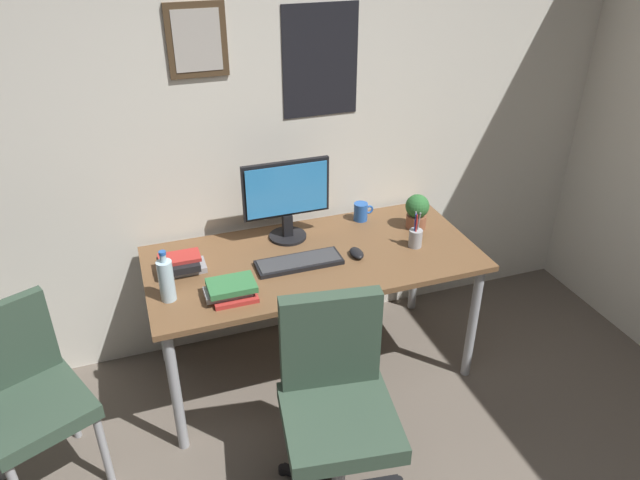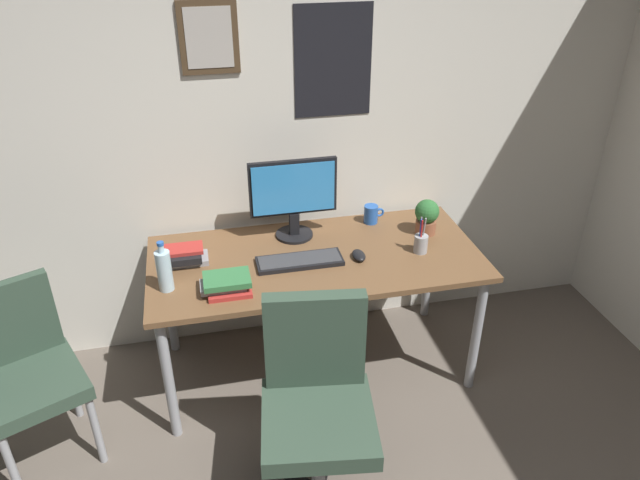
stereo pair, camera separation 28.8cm
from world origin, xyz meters
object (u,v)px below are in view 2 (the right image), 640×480
Objects in this scene: book_stack_left at (227,284)px; monitor at (293,195)px; pen_cup at (421,243)px; computer_mouse at (359,255)px; office_chair at (317,396)px; water_bottle at (164,270)px; coffee_mug_near at (371,214)px; keyboard at (300,261)px; side_chair at (25,367)px; book_stack_right at (184,256)px; potted_plant at (427,216)px.

monitor is at bearing 48.48° from book_stack_left.
computer_mouse is at bearing 178.79° from pen_cup.
office_chair is 3.76× the size of water_bottle.
monitor is 0.47m from computer_mouse.
pen_cup is (0.15, -0.37, 0.00)m from coffee_mug_near.
book_stack_left is at bearing -155.73° from keyboard.
water_bottle is 1.09× the size of book_stack_left.
keyboard is at bearing 175.89° from computer_mouse.
office_chair reaches higher than side_chair.
monitor reaches higher than side_chair.
side_chair is 0.86m from book_stack_right.
monitor is at bearing 84.73° from office_chair.
office_chair is 1.01m from pen_cup.
potted_plant is 0.22m from pen_cup.
potted_plant is at bearing -10.04° from monitor.
office_chair is 0.75m from keyboard.
computer_mouse is (0.28, -0.30, -0.22)m from monitor.
monitor is 0.78m from water_bottle.
office_chair is at bearing -47.01° from water_bottle.
water_bottle is at bearing -175.89° from computer_mouse.
coffee_mug_near is 0.51× the size of book_stack_right.
monitor is 2.36× the size of potted_plant.
book_stack_left is (-0.85, -0.51, -0.01)m from coffee_mug_near.
book_stack_right is at bearing 170.20° from computer_mouse.
coffee_mug_near is (0.17, 0.36, 0.03)m from computer_mouse.
office_chair is 4.87× the size of potted_plant.
water_bottle is at bearing -172.11° from keyboard.
coffee_mug_near is at bearing 7.11° from monitor.
pen_cup is (0.60, -0.31, -0.19)m from monitor.
water_bottle is (0.65, 0.14, 0.34)m from side_chair.
office_chair is at bearing -117.23° from coffee_mug_near.
monitor is 0.64m from book_stack_right.
computer_mouse is 0.95× the size of coffee_mug_near.
coffee_mug_near is at bearing 17.66° from side_chair.
pen_cup is at bearing -67.33° from coffee_mug_near.
side_chair is (-1.23, 0.49, -0.03)m from office_chair.
side_chair reaches higher than book_stack_left.
pen_cup reaches higher than computer_mouse.
book_stack_left is at bearing -163.45° from potted_plant.
monitor is at bearing 14.84° from book_stack_right.
book_stack_right is (0.09, 0.22, -0.07)m from water_bottle.
office_chair is 0.67m from book_stack_left.
keyboard is 0.58m from coffee_mug_near.
computer_mouse is 0.40m from coffee_mug_near.
side_chair is 0.74m from water_bottle.
office_chair is 4.10× the size of book_stack_left.
side_chair is 1.90× the size of monitor.
monitor is at bearing 21.01° from side_chair.
side_chair is 7.57× the size of coffee_mug_near.
book_stack_left is 1.03× the size of book_stack_right.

